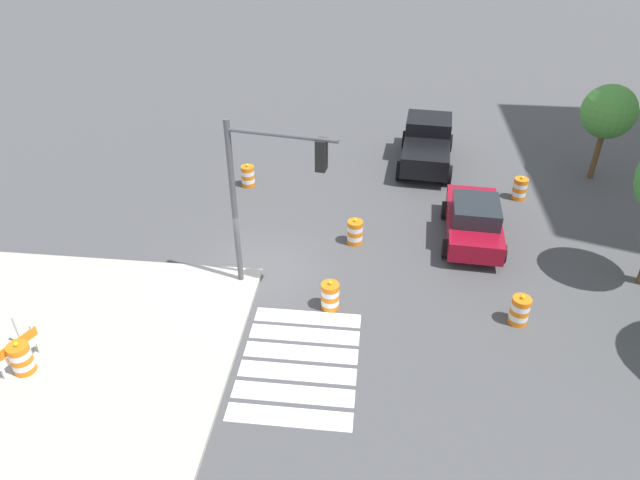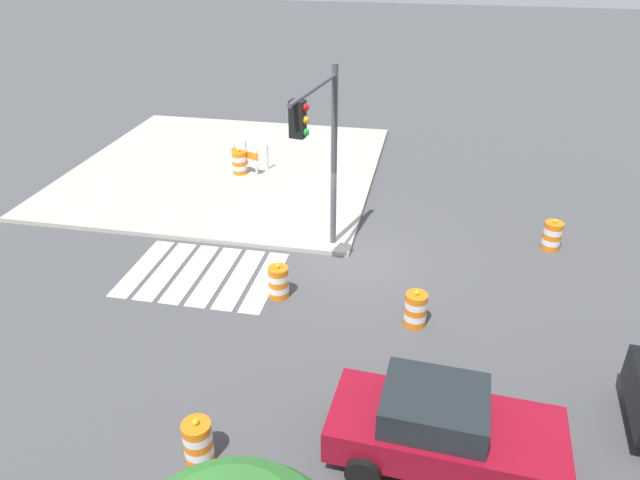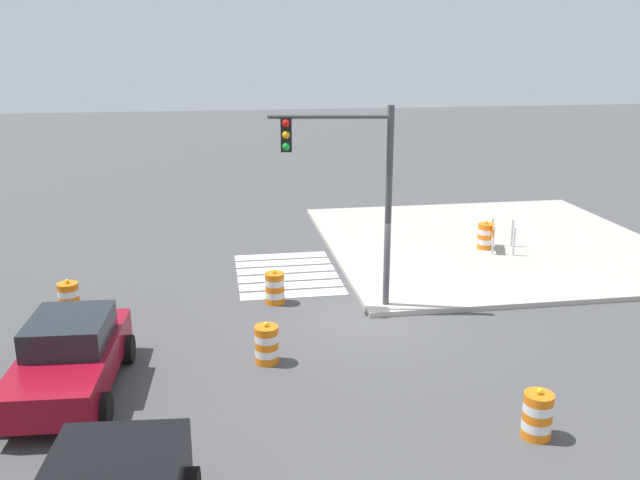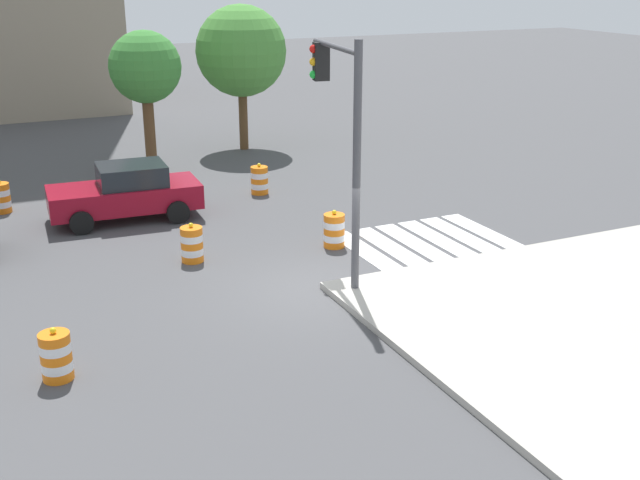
% 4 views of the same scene
% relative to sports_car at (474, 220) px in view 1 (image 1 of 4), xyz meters
% --- Properties ---
extents(ground_plane, '(120.00, 120.00, 0.00)m').
position_rel_sports_car_xyz_m(ground_plane, '(2.87, -7.19, -0.81)').
color(ground_plane, '#474749').
extents(crosswalk_stripes, '(4.35, 3.20, 0.02)m').
position_rel_sports_car_xyz_m(crosswalk_stripes, '(6.87, -5.39, -0.80)').
color(crosswalk_stripes, silver).
rests_on(crosswalk_stripes, ground).
extents(sports_car, '(4.41, 2.34, 1.63)m').
position_rel_sports_car_xyz_m(sports_car, '(0.00, 0.00, 0.00)').
color(sports_car, maroon).
rests_on(sports_car, ground).
extents(pickup_truck, '(5.30, 2.69, 1.92)m').
position_rel_sports_car_xyz_m(pickup_truck, '(-6.43, -1.38, 0.16)').
color(pickup_truck, black).
rests_on(pickup_truck, ground).
extents(traffic_barrel_near_corner, '(0.56, 0.56, 1.02)m').
position_rel_sports_car_xyz_m(traffic_barrel_near_corner, '(-3.31, 2.27, -0.36)').
color(traffic_barrel_near_corner, orange).
rests_on(traffic_barrel_near_corner, ground).
extents(traffic_barrel_crosswalk_end, '(0.56, 0.56, 1.02)m').
position_rel_sports_car_xyz_m(traffic_barrel_crosswalk_end, '(0.71, -4.22, -0.36)').
color(traffic_barrel_crosswalk_end, orange).
rests_on(traffic_barrel_crosswalk_end, ground).
extents(traffic_barrel_median_near, '(0.56, 0.56, 1.02)m').
position_rel_sports_car_xyz_m(traffic_barrel_median_near, '(-3.21, -8.99, -0.36)').
color(traffic_barrel_median_near, orange).
rests_on(traffic_barrel_median_near, ground).
extents(traffic_barrel_median_far, '(0.56, 0.56, 1.02)m').
position_rel_sports_car_xyz_m(traffic_barrel_median_far, '(4.42, -4.77, -0.36)').
color(traffic_barrel_median_far, orange).
rests_on(traffic_barrel_median_far, ground).
extents(traffic_barrel_far_curb, '(0.56, 0.56, 1.02)m').
position_rel_sports_car_xyz_m(traffic_barrel_far_curb, '(4.48, 0.88, -0.36)').
color(traffic_barrel_far_curb, orange).
rests_on(traffic_barrel_far_curb, ground).
extents(traffic_barrel_on_sidewalk, '(0.56, 0.56, 1.02)m').
position_rel_sports_car_xyz_m(traffic_barrel_on_sidewalk, '(8.09, -12.62, -0.21)').
color(traffic_barrel_on_sidewalk, orange).
rests_on(traffic_barrel_on_sidewalk, sidewalk_corner).
extents(construction_barricade, '(1.43, 1.17, 1.00)m').
position_rel_sports_car_xyz_m(construction_barricade, '(7.85, -12.94, -0.09)').
color(construction_barricade, silver).
rests_on(construction_barricade, sidewalk_corner).
extents(traffic_light_pole, '(0.71, 3.26, 5.50)m').
position_rel_sports_car_xyz_m(traffic_light_pole, '(3.63, -6.66, 3.10)').
color(traffic_light_pole, '#4C4C51').
rests_on(traffic_light_pole, sidewalk_corner).
extents(street_tree_streetside_near, '(2.21, 2.21, 4.12)m').
position_rel_sports_car_xyz_m(street_tree_streetside_near, '(-5.61, 5.77, 2.18)').
color(street_tree_streetside_near, brown).
rests_on(street_tree_streetside_near, ground).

